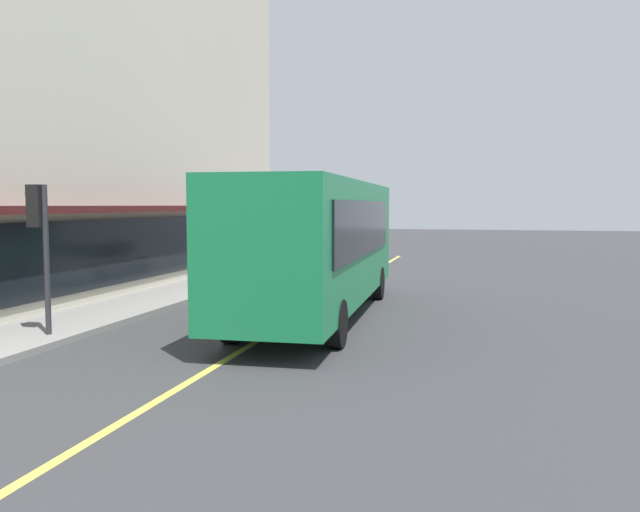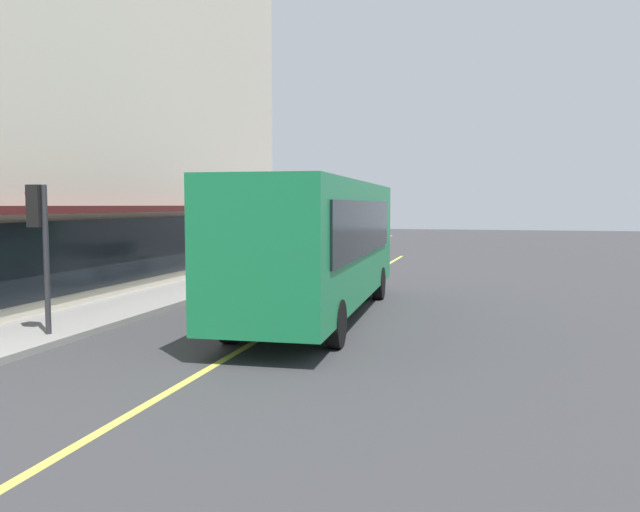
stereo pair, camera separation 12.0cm
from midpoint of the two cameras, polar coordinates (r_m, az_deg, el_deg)
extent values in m
plane|color=#38383A|center=(19.77, 0.23, -3.97)|extent=(120.00, 120.00, 0.00)
cube|color=gray|center=(21.51, -12.78, -3.20)|extent=(80.00, 2.48, 0.15)
cube|color=#D8D14C|center=(19.77, 0.23, -3.96)|extent=(36.00, 0.16, 0.01)
cube|color=#4C1919|center=(21.57, -15.56, 4.03)|extent=(18.96, 0.70, 0.20)
cube|color=black|center=(21.73, -15.99, 0.60)|extent=(16.25, 0.08, 2.00)
cube|color=#197F47|center=(16.73, -0.31, 1.37)|extent=(11.09, 2.94, 3.00)
cube|color=black|center=(22.07, 2.70, 3.06)|extent=(0.20, 2.10, 1.80)
cube|color=black|center=(16.74, -4.79, 2.59)|extent=(8.80, 0.41, 1.32)
cube|color=black|center=(16.19, 3.86, 2.53)|extent=(8.80, 0.41, 1.32)
cube|color=#0CF259|center=(22.13, 2.74, 5.37)|extent=(0.16, 1.90, 0.36)
cube|color=#2D2D33|center=(22.26, 2.73, -1.08)|extent=(0.26, 2.40, 0.40)
cylinder|color=black|center=(20.53, -1.30, -2.25)|extent=(1.01, 0.34, 1.00)
cylinder|color=black|center=(20.13, 4.97, -2.40)|extent=(1.01, 0.34, 1.00)
cylinder|color=black|center=(13.84, -8.04, -5.59)|extent=(1.01, 0.34, 1.00)
cylinder|color=black|center=(13.25, 1.24, -6.00)|extent=(1.01, 0.34, 1.00)
cylinder|color=#2D2D33|center=(14.94, -23.19, -0.33)|extent=(0.12, 0.12, 3.20)
cube|color=black|center=(15.02, -23.94, 4.06)|extent=(0.30, 0.30, 0.90)
sphere|color=red|center=(15.13, -24.48, 5.07)|extent=(0.18, 0.18, 0.18)
sphere|color=orange|center=(15.12, -24.45, 4.04)|extent=(0.18, 0.18, 0.18)
sphere|color=green|center=(15.13, -24.41, 3.02)|extent=(0.18, 0.18, 0.18)
cube|color=#B7BABF|center=(23.37, -4.12, -1.20)|extent=(4.31, 1.82, 0.75)
cube|color=black|center=(23.17, -4.25, 0.36)|extent=(2.42, 1.53, 0.55)
cylinder|color=black|center=(24.99, -4.90, -1.47)|extent=(0.64, 0.22, 0.64)
cylinder|color=black|center=(24.52, -1.27, -1.57)|extent=(0.64, 0.22, 0.64)
cylinder|color=black|center=(22.34, -7.25, -2.20)|extent=(0.64, 0.22, 0.64)
cylinder|color=black|center=(21.81, -3.22, -2.34)|extent=(0.64, 0.22, 0.64)
cylinder|color=black|center=(29.63, -4.26, -0.03)|extent=(0.18, 0.18, 0.86)
cylinder|color=#594C47|center=(29.58, -4.27, 1.45)|extent=(0.34, 0.34, 0.68)
sphere|color=tan|center=(29.56, -4.27, 2.33)|extent=(0.24, 0.24, 0.24)
camera|label=1|loc=(0.06, -90.21, -0.02)|focal=36.28mm
camera|label=2|loc=(0.06, 89.79, 0.02)|focal=36.28mm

